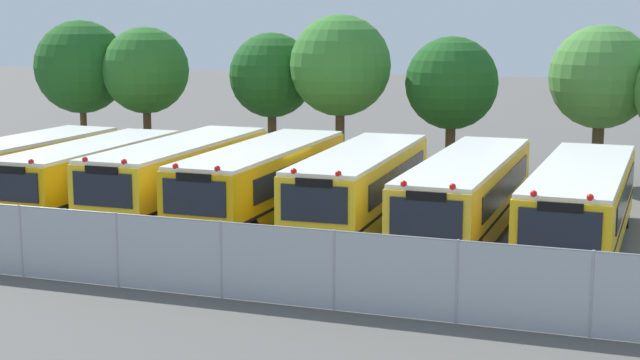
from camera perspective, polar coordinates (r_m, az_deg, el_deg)
The scene contains 16 objects.
ground_plane at distance 32.21m, azimuth -3.16°, elevation -2.61°, with size 160.00×160.00×0.00m, color #595651.
school_bus_0 at distance 37.05m, azimuth -17.64°, elevation 0.67°, with size 2.80×10.02×2.51m.
school_bus_1 at distance 34.82m, azimuth -13.47°, elevation 0.34°, with size 2.55×9.46×2.57m.
school_bus_2 at distance 33.32m, azimuth -8.39°, elevation 0.25°, with size 2.55×10.08×2.76m.
school_bus_3 at distance 31.84m, azimuth -3.45°, elevation -0.10°, with size 2.51×10.28×2.76m.
school_bus_4 at distance 30.82m, azimuth 2.44°, elevation -0.43°, with size 2.68×9.95×2.76m.
school_bus_5 at distance 30.03m, azimuth 8.78°, elevation -0.87°, with size 2.49×11.09×2.70m.
school_bus_6 at distance 29.43m, azimuth 15.36°, elevation -1.37°, with size 2.76×10.97×2.66m.
tree_0 at distance 45.40m, azimuth -14.13°, elevation 6.65°, with size 4.27×4.27×6.73m.
tree_1 at distance 43.68m, azimuth -10.34°, elevation 6.53°, with size 3.89×3.89×6.44m.
tree_2 at distance 42.87m, azimuth -2.92°, elevation 6.36°, with size 3.80×3.80×6.19m.
tree_3 at distance 40.87m, azimuth 1.28°, elevation 6.85°, with size 4.34×4.34×6.99m.
tree_4 at distance 40.89m, azimuth 7.97°, elevation 5.82°, with size 3.95×3.95×6.08m.
tree_5 at distance 40.70m, azimuth 16.55°, elevation 5.96°, with size 4.24×4.24×6.58m.
chainlink_fence at distance 24.32m, azimuth -9.09°, elevation -4.38°, with size 26.56×0.07×1.98m.
traffic_cone at distance 23.46m, azimuth 12.53°, elevation -6.75°, with size 0.52×0.52×0.69m, color #EA5914.
Camera 1 is at (12.15, -29.01, 6.97)m, focal length 53.39 mm.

